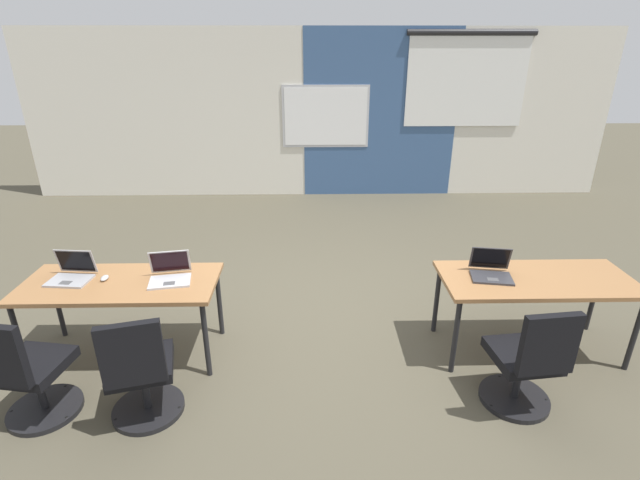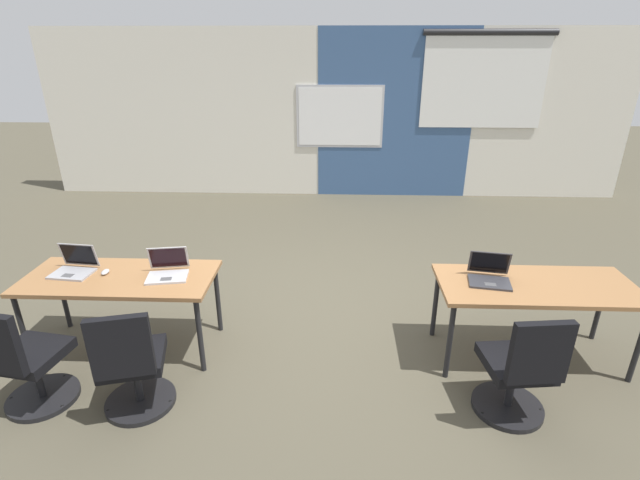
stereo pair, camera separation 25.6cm
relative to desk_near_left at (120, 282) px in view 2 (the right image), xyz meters
name	(u,v)px [view 2 (the right image)]	position (x,y,z in m)	size (l,w,h in m)	color
ground_plane	(326,315)	(1.75, 0.60, -0.66)	(24.00, 24.00, 0.00)	#4C4738
back_wall_assembly	(336,114)	(1.80, 4.80, 0.75)	(10.00, 0.27, 2.80)	silver
desk_near_left	(120,282)	(0.00, 0.00, 0.00)	(1.60, 0.70, 0.72)	olive
desk_near_right	(536,290)	(3.50, 0.00, 0.00)	(1.60, 0.70, 0.72)	olive
laptop_near_right_inner	(489,275)	(3.11, 0.04, 0.11)	(0.37, 0.35, 0.23)	#333338
chair_near_right_inner	(519,374)	(3.16, -0.72, -0.28)	(0.52, 0.56, 0.92)	black
laptop_near_left_end	(74,267)	(-0.41, 0.06, 0.11)	(0.36, 0.31, 0.23)	#9E9EA3
mouse_near_left_end	(105,272)	(-0.13, 0.04, 0.08)	(0.06, 0.10, 0.03)	#B2B2B7
chair_near_left_end	(25,365)	(-0.42, -0.77, -0.28)	(0.52, 0.57, 0.92)	black
laptop_near_left_inner	(168,270)	(0.41, 0.03, 0.11)	(0.37, 0.34, 0.23)	#B7B7BC
chair_near_left_inner	(132,369)	(0.38, -0.78, -0.28)	(0.53, 0.59, 0.92)	black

